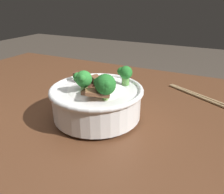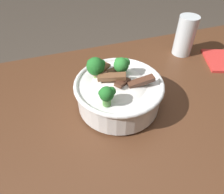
{
  "view_description": "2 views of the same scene",
  "coord_description": "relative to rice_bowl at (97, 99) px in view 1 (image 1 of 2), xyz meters",
  "views": [
    {
      "loc": [
        -0.37,
        0.48,
        1.05
      ],
      "look_at": [
        -0.15,
        0.03,
        0.82
      ],
      "focal_mm": 35.16,
      "sensor_mm": 36.0,
      "label": 1
    },
    {
      "loc": [
        -0.27,
        -0.29,
        1.18
      ],
      "look_at": [
        -0.14,
        0.08,
        0.8
      ],
      "focal_mm": 32.88,
      "sensor_mm": 36.0,
      "label": 2
    }
  ],
  "objects": [
    {
      "name": "rice_bowl",
      "position": [
        0.0,
        0.0,
        0.0
      ],
      "size": [
        0.22,
        0.22,
        0.13
      ],
      "color": "white",
      "rests_on": "dining_table"
    },
    {
      "name": "dining_table",
      "position": [
        0.13,
        -0.07,
        -0.17
      ],
      "size": [
        1.14,
        0.77,
        0.78
      ],
      "color": "#56331E",
      "rests_on": "ground"
    },
    {
      "name": "chopsticks_pair",
      "position": [
        -0.22,
        -0.24,
        -0.05
      ],
      "size": [
        0.21,
        0.13,
        0.01
      ],
      "color": "tan",
      "rests_on": "dining_table"
    }
  ]
}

